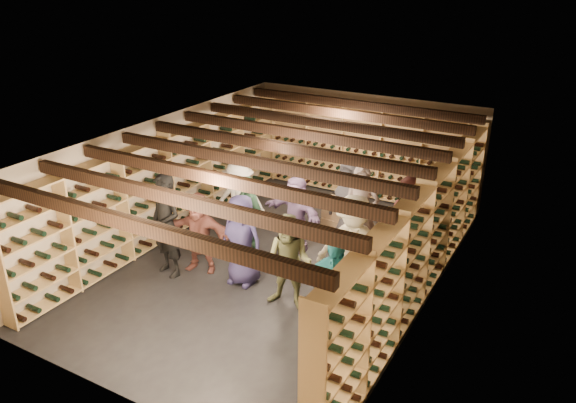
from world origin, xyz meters
The scene contains 22 objects.
ground centered at (0.00, 0.00, 0.00)m, with size 8.00×8.00×0.00m, color black.
walls centered at (0.00, 0.00, 1.20)m, with size 5.52×8.02×2.40m.
ceiling centered at (0.00, 0.00, 2.40)m, with size 5.50×8.00×0.01m, color beige.
ceiling_joists centered at (0.00, 0.00, 2.26)m, with size 5.40×7.12×0.18m.
wine_rack_left centered at (-2.57, 0.00, 1.08)m, with size 0.32×7.50×2.15m.
wine_rack_right centered at (2.57, 0.00, 1.08)m, with size 0.32×7.50×2.15m.
wine_rack_back centered at (0.00, 3.83, 1.07)m, with size 4.70×0.30×2.15m.
crate_stack_left centered at (0.21, 1.99, 0.26)m, with size 0.54×0.39×0.51m.
crate_stack_right centered at (0.13, 2.17, 0.26)m, with size 0.56×0.44×0.51m.
crate_loose centered at (0.11, 2.42, 0.09)m, with size 0.50×0.33×0.17m, color #A67E57.
person_1 centered at (-1.54, -1.27, 0.95)m, with size 0.69×0.45×1.90m, color black.
person_2 centered at (0.83, -1.14, 0.80)m, with size 0.78×0.61×1.60m, color brown.
person_3 centered at (1.60, -0.39, 0.91)m, with size 1.18×0.68×1.82m, color beige.
person_4 centered at (1.77, -1.48, 0.80)m, with size 0.94×0.39×1.60m, color #1B6C79.
person_5 centered at (-1.14, -0.89, 0.74)m, with size 1.38×0.44×1.49m, color brown.
person_6 centered at (-0.24, -0.88, 0.81)m, with size 0.79×0.52×1.63m, color #28234B.
person_7 centered at (1.19, 0.89, 0.92)m, with size 0.67×0.44×1.85m, color gray.
person_8 centered at (2.16, 0.77, 0.93)m, with size 0.90×0.70×1.85m, color #4C201C.
person_9 centered at (-1.18, 0.43, 0.83)m, with size 1.07×0.61×1.65m, color beige.
person_10 centered at (-0.69, 0.01, 0.80)m, with size 0.94×0.39×1.60m, color #294F37.
person_11 centered at (-0.04, 0.69, 0.74)m, with size 1.37×0.44×1.48m, color #846699.
person_12 centered at (0.82, 1.30, 0.90)m, with size 0.88×0.57×1.81m, color #37353B.
Camera 1 is at (4.61, -7.88, 5.17)m, focal length 35.00 mm.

